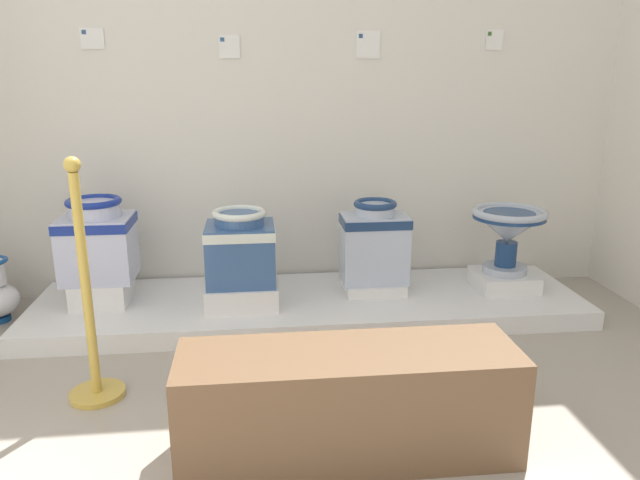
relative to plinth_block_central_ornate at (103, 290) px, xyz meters
name	(u,v)px	position (x,y,z in m)	size (l,w,h in m)	color
wall_back	(301,42)	(1.15, 0.41, 1.33)	(4.06, 0.06, 3.00)	silver
display_platform	(310,305)	(1.15, -0.05, -0.12)	(3.06, 0.82, 0.10)	white
plinth_block_central_ornate	(103,290)	(0.00, 0.00, 0.00)	(0.29, 0.32, 0.14)	white
antique_toilet_central_ornate	(97,239)	(0.00, 0.00, 0.29)	(0.38, 0.33, 0.45)	silver
plinth_block_rightmost	(242,292)	(0.77, -0.11, -0.01)	(0.39, 0.37, 0.12)	white
antique_toilet_rightmost	(240,246)	(0.77, -0.11, 0.26)	(0.37, 0.33, 0.40)	#395D94
plinth_block_tall_cobalt	(373,285)	(1.52, 0.01, -0.04)	(0.34, 0.29, 0.06)	white
antique_toilet_tall_cobalt	(374,241)	(1.52, 0.01, 0.23)	(0.38, 0.25, 0.47)	silver
plinth_block_leftmost	(504,280)	(2.29, -0.04, -0.02)	(0.33, 0.32, 0.10)	white
antique_toilet_leftmost	(508,227)	(2.29, -0.04, 0.30)	(0.42, 0.42, 0.38)	#AEB9CC
info_placard_first	(92,38)	(-0.02, 0.37, 1.34)	(0.13, 0.01, 0.11)	white
info_placard_second	(229,47)	(0.73, 0.37, 1.30)	(0.12, 0.01, 0.13)	white
info_placard_third	(368,44)	(1.53, 0.37, 1.32)	(0.14, 0.01, 0.16)	white
info_placard_fourth	(494,40)	(2.29, 0.37, 1.35)	(0.10, 0.01, 0.11)	white
stanchion_post_near_left	(90,323)	(0.16, -0.86, 0.16)	(0.23, 0.23, 1.02)	gold
museum_bench	(348,403)	(1.16, -1.36, 0.03)	(1.19, 0.36, 0.40)	brown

